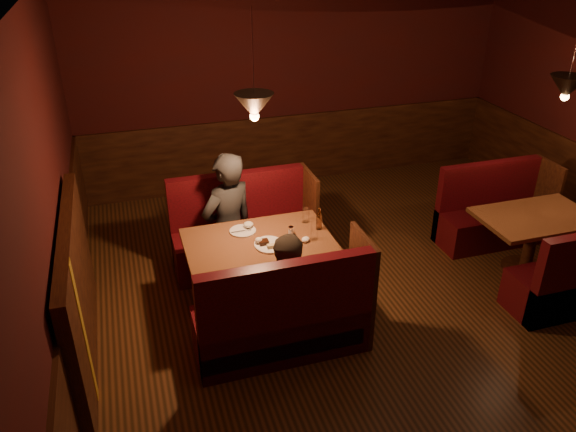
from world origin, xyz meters
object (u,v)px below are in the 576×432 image
object	(u,v)px
main_table	(260,254)
second_bench_far	(492,216)
main_bench_near	(285,323)
second_table	(533,230)
diner_b	(292,272)
diner_a	(227,201)
main_bench_far	(244,236)

from	to	relation	value
main_table	second_bench_far	size ratio (longest dim) A/B	1.04
main_bench_near	second_bench_far	bearing A→B (deg)	22.56
second_table	diner_b	distance (m)	2.81
main_table	second_bench_far	xyz separation A→B (m)	(2.97, 0.44, -0.27)
second_table	diner_a	size ratio (longest dim) A/B	0.69
main_bench_near	diner_b	world-z (taller)	diner_b
second_table	second_bench_far	xyz separation A→B (m)	(0.03, 0.72, -0.20)
main_table	second_bench_far	bearing A→B (deg)	8.35
main_bench_near	diner_b	size ratio (longest dim) A/B	1.11
main_table	main_bench_near	bearing A→B (deg)	-88.96
main_table	main_bench_near	world-z (taller)	main_bench_near
main_table	diner_b	world-z (taller)	diner_b
second_table	main_bench_near	bearing A→B (deg)	-170.20
diner_a	diner_b	bearing A→B (deg)	80.84
second_bench_far	diner_b	size ratio (longest dim) A/B	0.96
main_bench_near	main_bench_far	bearing A→B (deg)	90.00
second_table	diner_a	world-z (taller)	diner_a
main_bench_far	diner_b	world-z (taller)	diner_b
second_table	second_bench_far	distance (m)	0.75
second_table	second_bench_far	bearing A→B (deg)	87.80
second_bench_far	diner_b	bearing A→B (deg)	-160.56
main_table	diner_a	xyz separation A→B (m)	(-0.18, 0.64, 0.30)
main_table	second_bench_far	world-z (taller)	main_table
second_bench_far	diner_a	world-z (taller)	diner_a
main_bench_near	second_table	xyz separation A→B (m)	(2.93, 0.51, 0.17)
diner_a	second_table	bearing A→B (deg)	138.97
second_bench_far	diner_a	distance (m)	3.21
main_bench_far	second_bench_far	size ratio (longest dim) A/B	1.15
diner_a	diner_b	xyz separation A→B (m)	(0.33, -1.20, -0.18)
main_bench_near	diner_b	bearing A→B (deg)	59.63
main_bench_near	second_bench_far	distance (m)	3.20
second_table	diner_a	bearing A→B (deg)	163.45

